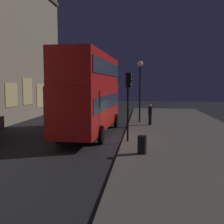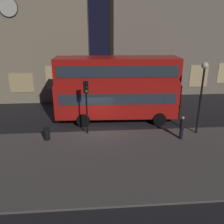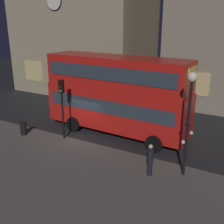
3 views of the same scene
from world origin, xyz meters
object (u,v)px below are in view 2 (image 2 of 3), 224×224
(traffic_light_near_kerb, at_px, (86,97))
(litter_bin, at_px, (47,134))
(double_decker_bus, at_px, (117,86))
(street_lamp, at_px, (203,83))
(pedestrian, at_px, (182,127))

(traffic_light_near_kerb, xyz_separation_m, litter_bin, (-2.92, -0.85, -2.47))
(double_decker_bus, height_order, traffic_light_near_kerb, double_decker_bus)
(traffic_light_near_kerb, height_order, street_lamp, street_lamp)
(pedestrian, bearing_deg, double_decker_bus, 104.59)
(double_decker_bus, xyz_separation_m, litter_bin, (-5.44, -3.60, -2.54))
(street_lamp, distance_m, litter_bin, 11.81)
(street_lamp, bearing_deg, double_decker_bus, 150.22)
(traffic_light_near_kerb, bearing_deg, litter_bin, -178.16)
(traffic_light_near_kerb, bearing_deg, pedestrian, -26.62)
(pedestrian, bearing_deg, street_lamp, -0.75)
(double_decker_bus, distance_m, litter_bin, 7.00)
(street_lamp, distance_m, pedestrian, 3.51)
(street_lamp, bearing_deg, pedestrian, -149.87)
(street_lamp, height_order, pedestrian, street_lamp)
(pedestrian, bearing_deg, traffic_light_near_kerb, 136.86)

